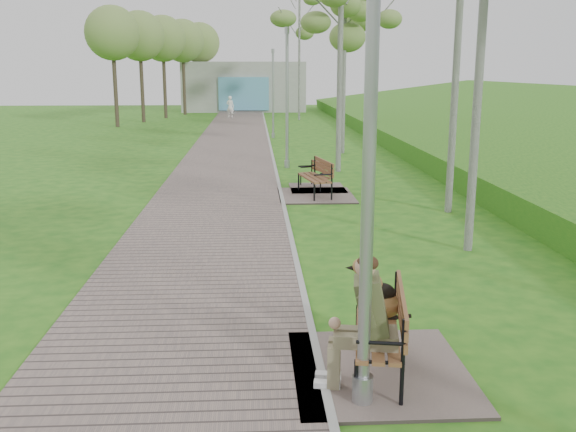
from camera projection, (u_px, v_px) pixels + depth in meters
name	position (u px, v px, depth m)	size (l,w,h in m)	color
walkway	(228.00, 158.00, 25.20)	(3.50, 67.00, 0.04)	#6D5D58
kerb	(273.00, 157.00, 25.29)	(0.10, 67.00, 0.05)	#999993
building_north	(244.00, 87.00, 53.46)	(10.00, 5.20, 4.00)	#9E9E99
bench_main	(373.00, 334.00, 7.26)	(2.01, 2.23, 1.75)	#6D5D58
bench_second	(316.00, 183.00, 18.71)	(1.59, 1.76, 0.97)	#6D5D58
bench_third	(315.00, 188.00, 17.65)	(2.05, 2.27, 1.26)	#6D5D58
lamp_post_near	(369.00, 153.00, 6.12)	(0.22, 0.22, 5.66)	#9A9DA2
lamp_post_second	(287.00, 104.00, 22.25)	(0.19, 0.19, 4.82)	#9A9DA2
lamp_post_third	(273.00, 97.00, 32.12)	(0.17, 0.17, 4.40)	#9A9DA2
pedestrian_near	(230.00, 107.00, 46.07)	(0.57, 0.37, 1.55)	white
birch_far_b	(345.00, 9.00, 25.49)	(2.43, 2.43, 7.31)	silver
birch_far_c	(379.00, 10.00, 31.62)	(2.39, 2.39, 7.99)	silver
birch_distant_a	(299.00, 9.00, 42.42)	(2.59, 2.59, 9.29)	silver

